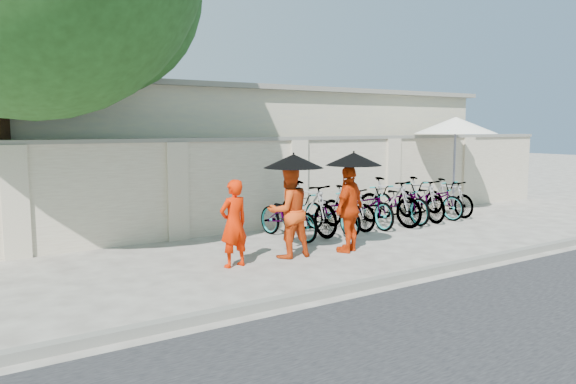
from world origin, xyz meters
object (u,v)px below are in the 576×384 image
monk_left (234,223)px  monk_center (289,211)px  monk_right (349,209)px  patio_umbrella (456,126)px

monk_left → monk_center: monk_center is taller
monk_left → monk_center: size_ratio=0.88×
monk_right → patio_umbrella: size_ratio=0.63×
monk_center → patio_umbrella: bearing=-161.2°
monk_left → monk_right: size_ratio=0.90×
monk_center → monk_right: monk_center is taller
monk_left → monk_right: monk_right is taller
monk_right → patio_umbrella: patio_umbrella is taller
monk_center → patio_umbrella: patio_umbrella is taller
patio_umbrella → monk_center: bearing=-164.4°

